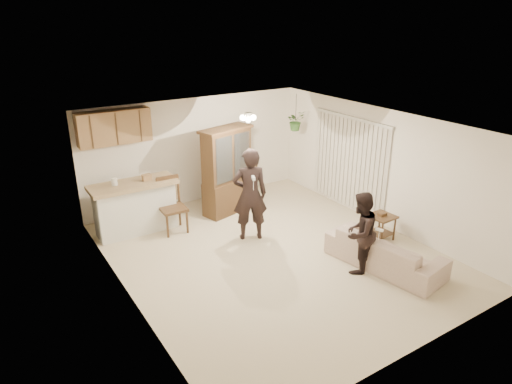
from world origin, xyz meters
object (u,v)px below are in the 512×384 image
adult (250,197)px  sofa (385,248)px  chair_hutch_right (245,185)px  chair_hutch_left (229,192)px  side_table (381,227)px  child (360,236)px  china_hutch (227,172)px  chair_bar (174,217)px

adult → sofa: bearing=145.4°
sofa → chair_hutch_right: size_ratio=1.67×
chair_hutch_left → side_table: bearing=-32.8°
child → side_table: child is taller
china_hutch → adult: bearing=-115.3°
side_table → chair_hutch_left: size_ratio=0.59×
sofa → china_hutch: 3.91m
sofa → china_hutch: (-1.17, 3.68, 0.61)m
sofa → chair_hutch_left: bearing=2.8°
sofa → side_table: size_ratio=3.22×
chair_bar → chair_hutch_left: 1.89m
child → china_hutch: (-0.67, 3.51, 0.30)m
child → sofa: bearing=143.3°
side_table → chair_hutch_right: chair_hutch_right is taller
child → chair_hutch_right: size_ratio=1.20×
adult → china_hutch: (0.26, 1.40, 0.08)m
sofa → chair_bar: 4.29m
china_hutch → chair_bar: size_ratio=1.69×
sofa → chair_hutch_right: bearing=-4.4°
adult → chair_hutch_left: (0.55, 1.86, -0.62)m
side_table → chair_bar: (-3.37, 2.60, 0.06)m
adult → side_table: 2.72m
china_hutch → chair_hutch_right: size_ratio=1.76×
side_table → chair_hutch_right: (-1.11, 3.44, 0.04)m
adult → china_hutch: bearing=-77.2°
china_hutch → chair_hutch_left: 0.88m
sofa → child: (-0.50, 0.17, 0.31)m
child → chair_hutch_left: bearing=-102.5°
sofa → chair_hutch_right: 4.25m
child → china_hutch: 3.58m
side_table → adult: bearing=145.8°
side_table → chair_hutch_right: size_ratio=0.52×
china_hutch → chair_hutch_right: 1.19m
chair_hutch_left → chair_hutch_right: bearing=42.1°
child → side_table: 1.46m
child → adult: bearing=-84.2°
chair_hutch_right → adult: bearing=30.9°
adult → side_table: (2.18, -1.49, -0.63)m
china_hutch → sofa: bearing=-87.1°
sofa → adult: (-1.43, 2.28, 0.53)m
chair_hutch_left → chair_bar: bearing=-125.7°
sofa → adult: size_ratio=1.04×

